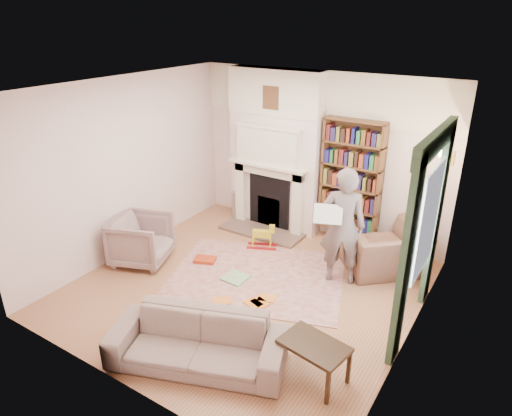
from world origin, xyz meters
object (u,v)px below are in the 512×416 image
Objects in this scene: armchair_reading at (384,250)px; rocking_horse at (262,236)px; armchair_left at (142,240)px; man_reading at (343,227)px; sofa at (197,342)px; coffee_table at (313,361)px; paraffin_heater at (238,205)px; bookcase at (351,177)px.

rocking_horse is (-1.93, -0.36, -0.14)m from armchair_reading.
man_reading reaches higher than armchair_left.
armchair_reading reaches higher than sofa.
coffee_table is (3.37, -0.84, -0.15)m from armchair_left.
armchair_reading reaches higher than paraffin_heater.
sofa reaches higher than coffee_table.
paraffin_heater is 1.13× the size of rocking_horse.
bookcase is at bearing 65.46° from sofa.
rocking_horse is (-1.48, 0.24, -0.66)m from man_reading.
sofa is at bearing -94.16° from bookcase.
bookcase is at bearing -79.21° from armchair_reading.
paraffin_heater is at bearing 145.53° from coffee_table.
armchair_reading is 1.97m from rocking_horse.
armchair_left is (-2.45, -2.37, -0.80)m from bookcase.
coffee_table is at bearing -124.54° from armchair_left.
armchair_reading is 0.57× the size of sofa.
bookcase reaches higher than armchair_reading.
sofa is (-0.27, -3.68, -0.89)m from bookcase.
bookcase reaches higher than sofa.
bookcase is 1.33m from armchair_reading.
armchair_left is at bearing -159.22° from rocking_horse.
man_reading is at bearing -72.60° from bookcase.
armchair_reading is 2.58m from coffee_table.
man_reading is 3.17× the size of paraffin_heater.
armchair_left is 1.94m from rocking_horse.
paraffin_heater is at bearing 97.57° from sofa.
bookcase reaches higher than armchair_left.
sofa is 4.00× the size of rocking_horse.
coffee_table is at bearing -72.61° from rocking_horse.
armchair_left is 1.19× the size of coffee_table.
bookcase is at bearing -66.51° from armchair_left.
rocking_horse is at bearing 142.39° from coffee_table.
armchair_left is at bearing 176.22° from coffee_table.
coffee_table is (0.92, -3.21, -0.95)m from bookcase.
bookcase is 2.22× the size of armchair_left.
armchair_reading is 3.71m from armchair_left.
coffee_table is at bearing -73.96° from bookcase.
armchair_reading is 2.01× the size of paraffin_heater.
man_reading reaches higher than rocking_horse.
rocking_horse is at bearing -64.97° from armchair_left.
man_reading is at bearing -34.15° from rocking_horse.
armchair_left is at bearing -135.90° from bookcase.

